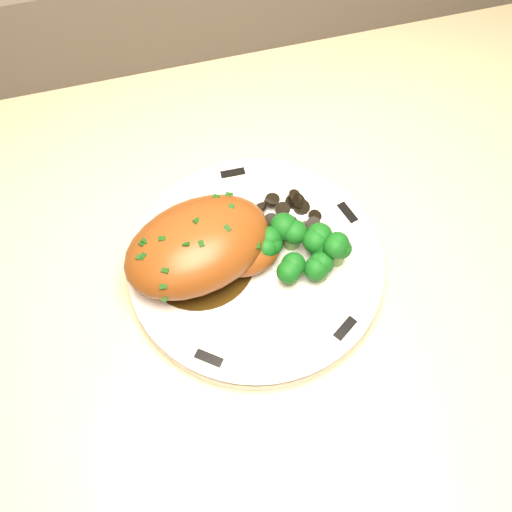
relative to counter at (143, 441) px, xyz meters
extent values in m
cube|color=brown|center=(0.00, 0.00, -0.02)|extent=(1.91, 0.62, 0.82)
cube|color=beige|center=(0.00, 0.00, 0.41)|extent=(1.96, 0.65, 0.03)
cube|color=#4C443A|center=(0.00, 0.32, 0.48)|extent=(1.96, 0.02, 0.12)
cylinder|color=white|center=(0.18, 0.02, 0.43)|extent=(0.27, 0.27, 0.02)
cube|color=black|center=(0.18, 0.13, 0.44)|extent=(0.03, 0.01, 0.00)
cube|color=black|center=(0.08, 0.06, 0.44)|extent=(0.02, 0.03, 0.00)
cube|color=black|center=(0.12, -0.06, 0.44)|extent=(0.03, 0.02, 0.00)
cube|color=black|center=(0.24, -0.07, 0.44)|extent=(0.03, 0.02, 0.00)
cube|color=black|center=(0.28, 0.05, 0.44)|extent=(0.02, 0.03, 0.00)
cylinder|color=#302008|center=(0.13, 0.03, 0.44)|extent=(0.11, 0.11, 0.00)
ellipsoid|color=brown|center=(0.13, 0.03, 0.47)|extent=(0.16, 0.13, 0.05)
ellipsoid|color=brown|center=(0.17, 0.02, 0.45)|extent=(0.08, 0.06, 0.03)
cube|color=#0F360B|center=(0.09, 0.03, 0.49)|extent=(0.01, 0.00, 0.00)
cube|color=#0F360B|center=(0.10, 0.03, 0.49)|extent=(0.01, 0.00, 0.00)
cube|color=#0F360B|center=(0.12, 0.04, 0.49)|extent=(0.01, 0.00, 0.00)
cube|color=#0F360B|center=(0.14, 0.04, 0.49)|extent=(0.01, 0.00, 0.00)
cube|color=#0F360B|center=(0.15, 0.05, 0.49)|extent=(0.01, 0.00, 0.00)
cube|color=#0F360B|center=(0.17, 0.05, 0.49)|extent=(0.01, 0.00, 0.00)
cylinder|color=black|center=(0.24, 0.06, 0.44)|extent=(0.01, 0.01, 0.01)
cylinder|color=black|center=(0.24, 0.07, 0.44)|extent=(0.01, 0.01, 0.01)
cylinder|color=black|center=(0.24, 0.07, 0.44)|extent=(0.02, 0.02, 0.01)
cylinder|color=black|center=(0.23, 0.07, 0.44)|extent=(0.02, 0.02, 0.01)
cylinder|color=black|center=(0.23, 0.08, 0.44)|extent=(0.02, 0.02, 0.01)
cylinder|color=black|center=(0.22, 0.08, 0.44)|extent=(0.01, 0.01, 0.01)
cylinder|color=black|center=(0.21, 0.08, 0.44)|extent=(0.02, 0.01, 0.01)
cylinder|color=black|center=(0.20, 0.08, 0.44)|extent=(0.02, 0.02, 0.00)
cylinder|color=black|center=(0.20, 0.07, 0.44)|extent=(0.02, 0.02, 0.01)
cylinder|color=black|center=(0.19, 0.07, 0.44)|extent=(0.02, 0.02, 0.01)
cylinder|color=black|center=(0.19, 0.07, 0.44)|extent=(0.02, 0.02, 0.01)
cylinder|color=black|center=(0.19, 0.06, 0.44)|extent=(0.02, 0.02, 0.01)
cylinder|color=black|center=(0.19, 0.06, 0.44)|extent=(0.02, 0.02, 0.01)
cylinder|color=black|center=(0.19, 0.05, 0.44)|extent=(0.02, 0.02, 0.01)
cylinder|color=black|center=(0.20, 0.05, 0.44)|extent=(0.02, 0.02, 0.01)
cylinder|color=black|center=(0.20, 0.05, 0.44)|extent=(0.02, 0.02, 0.01)
cylinder|color=black|center=(0.21, 0.04, 0.44)|extent=(0.02, 0.02, 0.01)
cylinder|color=black|center=(0.22, 0.04, 0.44)|extent=(0.02, 0.02, 0.01)
cylinder|color=black|center=(0.23, 0.05, 0.44)|extent=(0.02, 0.02, 0.01)
cylinder|color=black|center=(0.23, 0.05, 0.44)|extent=(0.03, 0.03, 0.01)
cylinder|color=black|center=(0.24, 0.05, 0.44)|extent=(0.02, 0.03, 0.01)
cylinder|color=black|center=(0.24, 0.06, 0.44)|extent=(0.02, 0.02, 0.01)
cylinder|color=#5D8C3B|center=(0.19, 0.02, 0.45)|extent=(0.02, 0.02, 0.02)
sphere|color=#08380E|center=(0.19, 0.02, 0.46)|extent=(0.02, 0.02, 0.02)
cylinder|color=#5D8C3B|center=(0.22, 0.03, 0.45)|extent=(0.02, 0.02, 0.02)
sphere|color=#08380E|center=(0.22, 0.03, 0.46)|extent=(0.02, 0.02, 0.02)
cylinder|color=#5D8C3B|center=(0.24, 0.02, 0.45)|extent=(0.02, 0.02, 0.02)
sphere|color=#08380E|center=(0.24, 0.02, 0.46)|extent=(0.02, 0.02, 0.02)
cylinder|color=#5D8C3B|center=(0.21, -0.01, 0.45)|extent=(0.02, 0.02, 0.02)
sphere|color=#08380E|center=(0.21, -0.01, 0.46)|extent=(0.02, 0.02, 0.02)
cylinder|color=#5D8C3B|center=(0.23, -0.01, 0.45)|extent=(0.02, 0.02, 0.02)
sphere|color=#08380E|center=(0.23, -0.01, 0.46)|extent=(0.02, 0.02, 0.02)
cylinder|color=#5D8C3B|center=(0.25, 0.00, 0.45)|extent=(0.02, 0.02, 0.02)
sphere|color=#08380E|center=(0.25, 0.00, 0.46)|extent=(0.02, 0.02, 0.02)
camera|label=1|loc=(0.11, -0.26, 0.97)|focal=45.00mm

